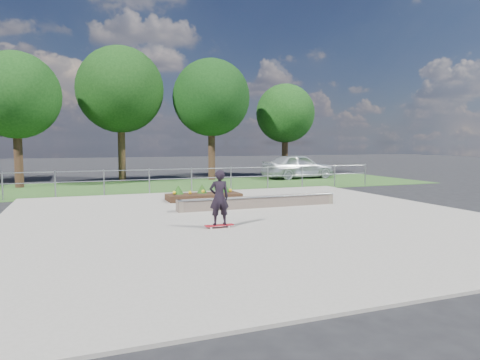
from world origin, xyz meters
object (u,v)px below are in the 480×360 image
at_px(grind_ledge, 259,202).
at_px(parked_car, 298,166).
at_px(planter_bed, 203,195).
at_px(skateboarder, 219,198).

distance_m(grind_ledge, parked_car, 13.51).
bearing_deg(planter_bed, grind_ledge, -65.06).
height_order(planter_bed, skateboarder, skateboarder).
relative_size(grind_ledge, parked_car, 1.23).
relative_size(planter_bed, parked_car, 0.62).
distance_m(grind_ledge, planter_bed, 3.05).
height_order(skateboarder, parked_car, skateboarder).
xyz_separation_m(planter_bed, parked_car, (8.92, 8.36, 0.58)).
relative_size(planter_bed, skateboarder, 1.88).
height_order(grind_ledge, planter_bed, planter_bed).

